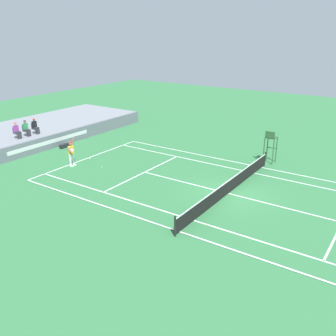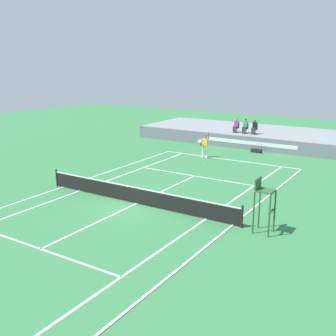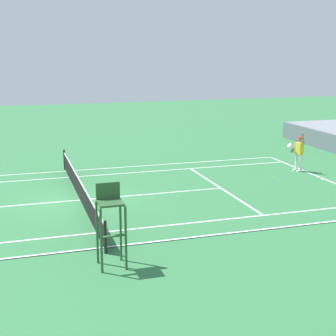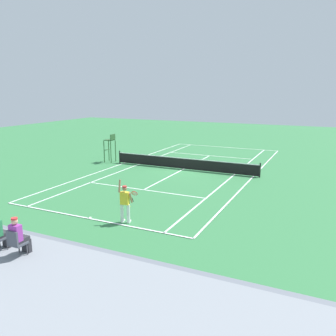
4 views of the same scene
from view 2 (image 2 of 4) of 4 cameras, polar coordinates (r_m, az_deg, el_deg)
ground_plane at (r=21.66m, az=-4.47°, el=-5.05°), size 80.00×80.00×0.00m
court at (r=21.65m, az=-4.47°, el=-5.02°), size 11.08×23.88×0.03m
net at (r=21.49m, az=-4.49°, el=-3.74°), size 11.98×0.10×1.07m
barrier_wall at (r=35.45m, az=11.46°, el=3.41°), size 23.14×0.25×1.13m
bleacher_platform at (r=39.07m, az=13.53°, el=4.31°), size 23.14×7.57×1.13m
spectator_seated_0 at (r=37.25m, az=9.50°, el=5.87°), size 0.44×0.60×1.26m
spectator_seated_1 at (r=36.93m, az=10.74°, el=5.74°), size 0.44×0.60×1.26m
spectator_seated_2 at (r=36.62m, az=12.01°, el=5.60°), size 0.44×0.60×1.26m
tennis_player at (r=31.87m, az=5.19°, el=3.19°), size 0.75×0.71×2.08m
tennis_ball at (r=29.92m, az=5.09°, el=0.55°), size 0.07×0.07×0.07m
umpire_chair at (r=18.09m, az=13.22°, el=-4.20°), size 0.77×0.77×2.44m
equipment_bag at (r=34.56m, az=12.26°, el=2.39°), size 0.90×0.33×0.32m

